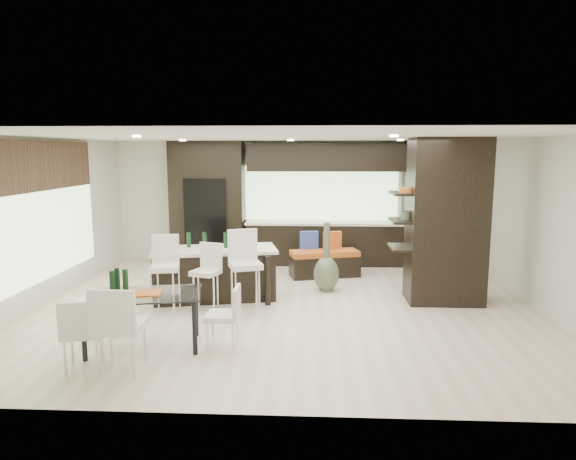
# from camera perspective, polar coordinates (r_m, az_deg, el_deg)

# --- Properties ---
(ground) EXTENTS (8.00, 8.00, 0.00)m
(ground) POSITION_cam_1_polar(r_m,az_deg,el_deg) (8.41, -0.21, -8.39)
(ground) COLOR beige
(ground) RESTS_ON ground
(back_wall) EXTENTS (8.00, 0.02, 2.70)m
(back_wall) POSITION_cam_1_polar(r_m,az_deg,el_deg) (11.59, 0.72, 3.16)
(back_wall) COLOR silver
(back_wall) RESTS_ON ground
(left_wall) EXTENTS (0.02, 7.00, 2.70)m
(left_wall) POSITION_cam_1_polar(r_m,az_deg,el_deg) (9.24, -25.83, 0.85)
(left_wall) COLOR silver
(left_wall) RESTS_ON ground
(right_wall) EXTENTS (0.02, 7.00, 2.70)m
(right_wall) POSITION_cam_1_polar(r_m,az_deg,el_deg) (8.86, 26.60, 0.49)
(right_wall) COLOR silver
(right_wall) RESTS_ON ground
(ceiling) EXTENTS (8.00, 7.00, 0.02)m
(ceiling) POSITION_cam_1_polar(r_m,az_deg,el_deg) (8.04, -0.22, 10.32)
(ceiling) COLOR white
(ceiling) RESTS_ON ground
(window_left) EXTENTS (0.04, 3.20, 1.90)m
(window_left) POSITION_cam_1_polar(r_m,az_deg,el_deg) (9.39, -25.04, 1.02)
(window_left) COLOR #B2D199
(window_left) RESTS_ON left_wall
(window_back) EXTENTS (3.40, 0.04, 1.20)m
(window_back) POSITION_cam_1_polar(r_m,az_deg,el_deg) (11.52, 3.70, 4.11)
(window_back) COLOR #B2D199
(window_back) RESTS_ON back_wall
(stone_accent) EXTENTS (0.08, 3.00, 0.80)m
(stone_accent) POSITION_cam_1_polar(r_m,az_deg,el_deg) (9.31, -25.23, 6.51)
(stone_accent) COLOR brown
(stone_accent) RESTS_ON left_wall
(ceiling_spots) EXTENTS (4.00, 3.00, 0.02)m
(ceiling_spots) POSITION_cam_1_polar(r_m,az_deg,el_deg) (8.29, -0.12, 10.14)
(ceiling_spots) COLOR white
(ceiling_spots) RESTS_ON ceiling
(back_cabinetry) EXTENTS (6.80, 0.68, 2.70)m
(back_cabinetry) POSITION_cam_1_polar(r_m,az_deg,el_deg) (11.25, 3.20, 2.98)
(back_cabinetry) COLOR black
(back_cabinetry) RESTS_ON ground
(refrigerator) EXTENTS (0.90, 0.68, 1.90)m
(refrigerator) POSITION_cam_1_polar(r_m,az_deg,el_deg) (11.49, -8.87, 1.00)
(refrigerator) COLOR black
(refrigerator) RESTS_ON ground
(partition_column) EXTENTS (1.20, 0.80, 2.70)m
(partition_column) POSITION_cam_1_polar(r_m,az_deg,el_deg) (8.77, 17.15, 0.96)
(partition_column) COLOR black
(partition_column) RESTS_ON ground
(kitchen_island) EXTENTS (2.20, 1.30, 0.86)m
(kitchen_island) POSITION_cam_1_polar(r_m,az_deg,el_deg) (8.80, -8.13, -4.82)
(kitchen_island) COLOR black
(kitchen_island) RESTS_ON ground
(stool_left) EXTENTS (0.50, 0.50, 0.96)m
(stool_left) POSITION_cam_1_polar(r_m,az_deg,el_deg) (8.23, -13.48, -5.56)
(stool_left) COLOR silver
(stool_left) RESTS_ON ground
(stool_mid) EXTENTS (0.49, 0.49, 0.86)m
(stool_mid) POSITION_cam_1_polar(r_m,az_deg,el_deg) (8.11, -9.12, -6.01)
(stool_mid) COLOR silver
(stool_mid) RESTS_ON ground
(stool_right) EXTENTS (0.59, 0.59, 1.04)m
(stool_right) POSITION_cam_1_polar(r_m,az_deg,el_deg) (7.94, -4.71, -5.57)
(stool_right) COLOR silver
(stool_right) RESTS_ON ground
(bench) EXTENTS (1.44, 0.85, 0.52)m
(bench) POSITION_cam_1_polar(r_m,az_deg,el_deg) (10.28, 4.08, -3.73)
(bench) COLOR black
(bench) RESTS_ON ground
(floor_vase) EXTENTS (0.57, 0.57, 1.24)m
(floor_vase) POSITION_cam_1_polar(r_m,az_deg,el_deg) (9.14, 4.30, -3.02)
(floor_vase) COLOR #4D5D42
(floor_vase) RESTS_ON ground
(dining_table) EXTENTS (1.59, 1.09, 0.70)m
(dining_table) POSITION_cam_1_polar(r_m,az_deg,el_deg) (6.85, -15.77, -9.71)
(dining_table) COLOR white
(dining_table) RESTS_ON ground
(chair_near) EXTENTS (0.51, 0.51, 0.94)m
(chair_near) POSITION_cam_1_polar(r_m,az_deg,el_deg) (6.15, -18.05, -10.76)
(chair_near) COLOR silver
(chair_near) RESTS_ON ground
(chair_far) EXTENTS (0.52, 0.52, 0.79)m
(chair_far) POSITION_cam_1_polar(r_m,az_deg,el_deg) (6.38, -21.78, -10.95)
(chair_far) COLOR silver
(chair_far) RESTS_ON ground
(chair_end) EXTENTS (0.41, 0.41, 0.75)m
(chair_end) POSITION_cam_1_polar(r_m,az_deg,el_deg) (6.59, -7.29, -9.95)
(chair_end) COLOR silver
(chair_end) RESTS_ON ground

